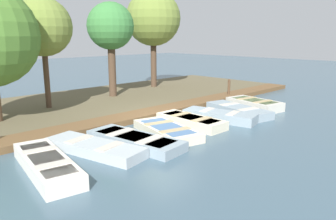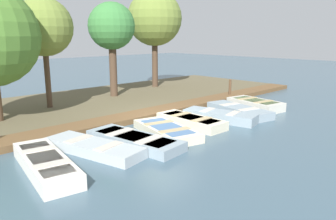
{
  "view_description": "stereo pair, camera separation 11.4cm",
  "coord_description": "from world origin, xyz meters",
  "px_view_note": "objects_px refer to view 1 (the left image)",
  "views": [
    {
      "loc": [
        9.33,
        -8.95,
        3.42
      ],
      "look_at": [
        0.62,
        -0.38,
        0.65
      ],
      "focal_mm": 35.0,
      "sensor_mm": 36.0,
      "label": 1
    },
    {
      "loc": [
        9.41,
        -8.87,
        3.42
      ],
      "look_at": [
        0.62,
        -0.38,
        0.65
      ],
      "focal_mm": 35.0,
      "sensor_mm": 36.0,
      "label": 2
    }
  ],
  "objects_px": {
    "rowboat_1": "(94,147)",
    "park_tree_center": "(111,27)",
    "rowboat_2": "(135,140)",
    "rowboat_3": "(167,130)",
    "rowboat_7": "(254,104)",
    "rowboat_4": "(191,121)",
    "mooring_post_far": "(229,89)",
    "rowboat_6": "(238,110)",
    "rowboat_5": "(220,116)",
    "park_tree_left": "(43,27)",
    "park_tree_right": "(153,19)",
    "rowboat_0": "(47,164)"
  },
  "relations": [
    {
      "from": "rowboat_5",
      "to": "rowboat_6",
      "type": "bearing_deg",
      "value": 80.81
    },
    {
      "from": "rowboat_1",
      "to": "rowboat_3",
      "type": "relative_size",
      "value": 1.1
    },
    {
      "from": "rowboat_2",
      "to": "rowboat_3",
      "type": "bearing_deg",
      "value": 85.44
    },
    {
      "from": "rowboat_0",
      "to": "rowboat_7",
      "type": "relative_size",
      "value": 1.24
    },
    {
      "from": "mooring_post_far",
      "to": "park_tree_right",
      "type": "xyz_separation_m",
      "value": [
        -5.29,
        -0.87,
        3.92
      ]
    },
    {
      "from": "rowboat_0",
      "to": "rowboat_4",
      "type": "bearing_deg",
      "value": 102.92
    },
    {
      "from": "rowboat_2",
      "to": "rowboat_3",
      "type": "height_order",
      "value": "rowboat_2"
    },
    {
      "from": "rowboat_2",
      "to": "rowboat_3",
      "type": "relative_size",
      "value": 1.12
    },
    {
      "from": "rowboat_7",
      "to": "park_tree_center",
      "type": "xyz_separation_m",
      "value": [
        -6.73,
        -3.47,
        3.64
      ]
    },
    {
      "from": "rowboat_2",
      "to": "rowboat_3",
      "type": "xyz_separation_m",
      "value": [
        -0.08,
        1.51,
        -0.0
      ]
    },
    {
      "from": "park_tree_center",
      "to": "park_tree_left",
      "type": "bearing_deg",
      "value": -84.13
    },
    {
      "from": "rowboat_6",
      "to": "mooring_post_far",
      "type": "relative_size",
      "value": 3.08
    },
    {
      "from": "park_tree_left",
      "to": "park_tree_right",
      "type": "height_order",
      "value": "park_tree_right"
    },
    {
      "from": "park_tree_left",
      "to": "rowboat_7",
      "type": "bearing_deg",
      "value": 49.23
    },
    {
      "from": "rowboat_3",
      "to": "park_tree_right",
      "type": "xyz_separation_m",
      "value": [
        -7.82,
        6.46,
        4.31
      ]
    },
    {
      "from": "rowboat_7",
      "to": "mooring_post_far",
      "type": "bearing_deg",
      "value": 160.94
    },
    {
      "from": "rowboat_1",
      "to": "rowboat_7",
      "type": "distance_m",
      "value": 8.85
    },
    {
      "from": "rowboat_2",
      "to": "rowboat_6",
      "type": "xyz_separation_m",
      "value": [
        -0.1,
        6.01,
        0.02
      ]
    },
    {
      "from": "rowboat_6",
      "to": "rowboat_5",
      "type": "bearing_deg",
      "value": -73.28
    },
    {
      "from": "rowboat_2",
      "to": "mooring_post_far",
      "type": "distance_m",
      "value": 9.22
    },
    {
      "from": "rowboat_1",
      "to": "rowboat_5",
      "type": "height_order",
      "value": "rowboat_5"
    },
    {
      "from": "rowboat_3",
      "to": "rowboat_5",
      "type": "xyz_separation_m",
      "value": [
        0.1,
        2.98,
        0.04
      ]
    },
    {
      "from": "mooring_post_far",
      "to": "park_tree_left",
      "type": "relative_size",
      "value": 0.21
    },
    {
      "from": "rowboat_2",
      "to": "park_tree_right",
      "type": "bearing_deg",
      "value": 127.01
    },
    {
      "from": "rowboat_1",
      "to": "park_tree_center",
      "type": "xyz_separation_m",
      "value": [
        -6.65,
        5.38,
        3.7
      ]
    },
    {
      "from": "rowboat_4",
      "to": "rowboat_7",
      "type": "relative_size",
      "value": 1.05
    },
    {
      "from": "rowboat_6",
      "to": "rowboat_2",
      "type": "bearing_deg",
      "value": -76.66
    },
    {
      "from": "rowboat_7",
      "to": "park_tree_center",
      "type": "relative_size",
      "value": 0.54
    },
    {
      "from": "rowboat_2",
      "to": "rowboat_1",
      "type": "bearing_deg",
      "value": -110.31
    },
    {
      "from": "park_tree_left",
      "to": "mooring_post_far",
      "type": "bearing_deg",
      "value": 65.57
    },
    {
      "from": "rowboat_1",
      "to": "mooring_post_far",
      "type": "distance_m",
      "value": 10.42
    },
    {
      "from": "rowboat_2",
      "to": "park_tree_center",
      "type": "height_order",
      "value": "park_tree_center"
    },
    {
      "from": "rowboat_5",
      "to": "rowboat_6",
      "type": "xyz_separation_m",
      "value": [
        -0.12,
        1.52,
        -0.02
      ]
    },
    {
      "from": "rowboat_0",
      "to": "park_tree_center",
      "type": "xyz_separation_m",
      "value": [
        -7.0,
        7.01,
        3.65
      ]
    },
    {
      "from": "rowboat_7",
      "to": "rowboat_2",
      "type": "bearing_deg",
      "value": -78.97
    },
    {
      "from": "rowboat_3",
      "to": "rowboat_4",
      "type": "relative_size",
      "value": 1.07
    },
    {
      "from": "rowboat_5",
      "to": "park_tree_left",
      "type": "relative_size",
      "value": 0.62
    },
    {
      "from": "rowboat_3",
      "to": "rowboat_0",
      "type": "bearing_deg",
      "value": -74.31
    },
    {
      "from": "rowboat_4",
      "to": "mooring_post_far",
      "type": "distance_m",
      "value": 6.25
    },
    {
      "from": "park_tree_left",
      "to": "park_tree_right",
      "type": "bearing_deg",
      "value": 99.97
    },
    {
      "from": "rowboat_0",
      "to": "mooring_post_far",
      "type": "height_order",
      "value": "mooring_post_far"
    },
    {
      "from": "rowboat_5",
      "to": "rowboat_1",
      "type": "bearing_deg",
      "value": -106.58
    },
    {
      "from": "rowboat_6",
      "to": "park_tree_left",
      "type": "distance_m",
      "value": 9.39
    },
    {
      "from": "rowboat_4",
      "to": "rowboat_6",
      "type": "relative_size",
      "value": 0.86
    },
    {
      "from": "rowboat_6",
      "to": "rowboat_3",
      "type": "bearing_deg",
      "value": -77.41
    },
    {
      "from": "rowboat_6",
      "to": "park_tree_right",
      "type": "distance_m",
      "value": 9.12
    },
    {
      "from": "rowboat_2",
      "to": "mooring_post_far",
      "type": "xyz_separation_m",
      "value": [
        -2.62,
        8.83,
        0.39
      ]
    },
    {
      "from": "rowboat_1",
      "to": "park_tree_left",
      "type": "xyz_separation_m",
      "value": [
        -6.25,
        1.51,
        3.62
      ]
    },
    {
      "from": "rowboat_4",
      "to": "park_tree_center",
      "type": "height_order",
      "value": "park_tree_center"
    },
    {
      "from": "rowboat_1",
      "to": "park_tree_center",
      "type": "bearing_deg",
      "value": 127.84
    }
  ]
}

